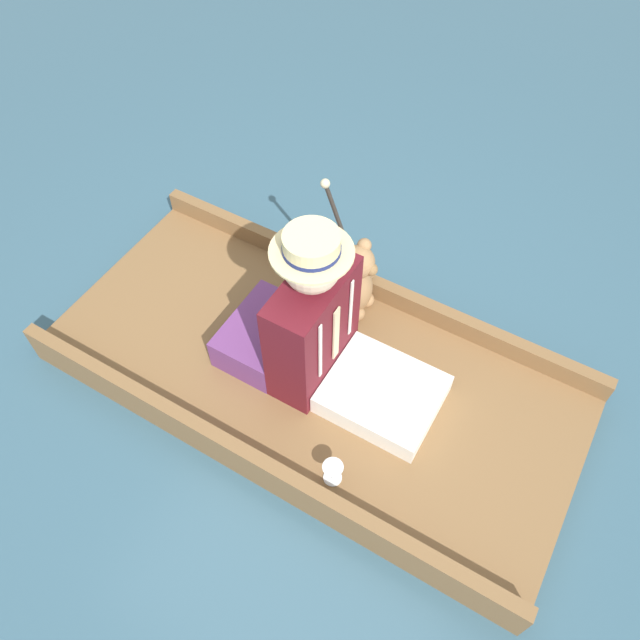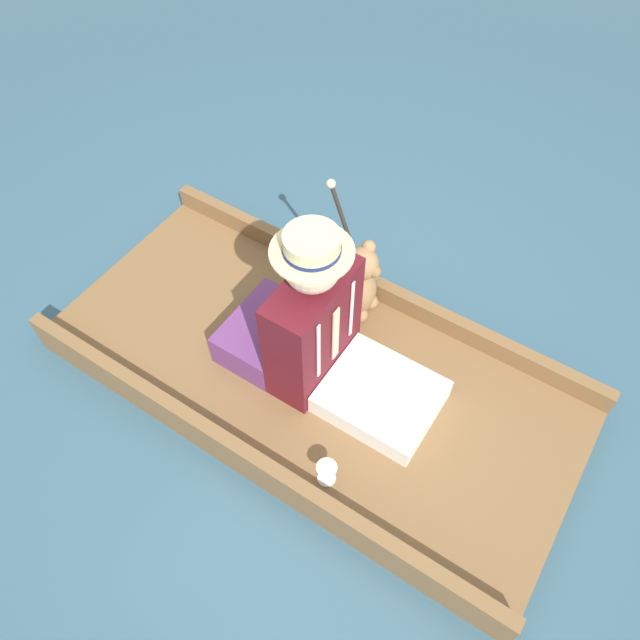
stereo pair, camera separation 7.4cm
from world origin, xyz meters
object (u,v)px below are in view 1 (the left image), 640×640
Objects in this scene: seated_person at (330,334)px; wine_glass at (333,470)px; walking_cane at (343,234)px; teddy_bear at (357,282)px.

seated_person is 0.56m from wine_glass.
wine_glass is at bearing 27.24° from walking_cane.
seated_person is at bearing 11.26° from teddy_bear.
seated_person is 1.98× the size of teddy_bear.
seated_person is at bearing -148.53° from wine_glass.
seated_person reaches higher than teddy_bear.
seated_person is at bearing 22.99° from walking_cane.
seated_person is 0.52m from walking_cane.
teddy_bear is 0.92m from wine_glass.
walking_cane is at bearing -152.76° from wine_glass.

